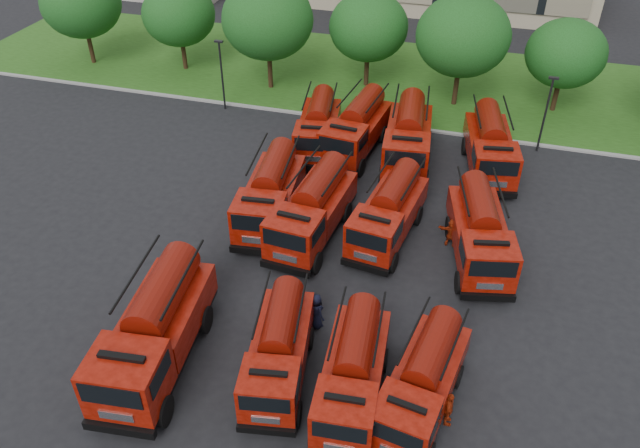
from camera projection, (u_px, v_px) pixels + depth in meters
The scene contains 28 objects.
ground at pixel (275, 287), 30.16m from camera, with size 140.00×140.00×0.00m, color black.
lawn at pixel (383, 77), 50.17m from camera, with size 70.00×16.00×0.12m, color #214813.
curb at pixel (360, 121), 43.92m from camera, with size 70.00×0.30×0.14m, color gray.
tree_0 at pixel (81, 3), 49.54m from camera, with size 6.30×6.30×7.70m.
tree_1 at pixel (179, 14), 48.78m from camera, with size 5.71×5.71×6.98m.
tree_2 at pixel (268, 20), 45.35m from camera, with size 6.72×6.72×8.22m.
tree_3 at pixel (369, 27), 46.10m from camera, with size 5.88×5.88×7.19m.
tree_4 at pixel (463, 36), 43.05m from camera, with size 6.55×6.55×8.01m.
tree_5 at pixel (566, 53), 42.76m from camera, with size 5.46×5.46×6.68m.
lamp_post_0 at pixel (222, 71), 43.95m from camera, with size 0.60×0.25×5.11m.
lamp_post_1 at pixel (546, 110), 38.99m from camera, with size 0.60×0.25×5.11m.
fire_truck_0 at pixel (155, 329), 25.38m from camera, with size 3.64×8.26×3.64m.
fire_truck_1 at pixel (279, 349), 25.02m from camera, with size 3.27×6.65×2.90m.
fire_truck_2 at pixel (353, 371), 24.07m from camera, with size 2.84×6.69×2.97m.
fire_truck_3 at pixel (423, 381), 23.73m from camera, with size 3.16×6.64×2.90m.
fire_truck_4 at pixel (270, 193), 33.64m from camera, with size 3.39×7.64×3.37m.
fire_truck_5 at pixel (313, 209), 32.41m from camera, with size 3.22×7.64×3.39m.
fire_truck_6 at pixel (389, 212), 32.39m from camera, with size 3.29×7.26×3.19m.
fire_truck_7 at pixel (480, 232), 30.94m from camera, with size 4.01×7.59×3.29m.
fire_truck_8 at pixel (318, 127), 40.04m from camera, with size 3.50×7.23×3.16m.
fire_truck_9 at pixel (357, 128), 39.63m from camera, with size 3.33×7.68×3.39m.
fire_truck_10 at pixel (408, 137), 38.52m from camera, with size 3.53×8.03×3.54m.
fire_truck_11 at pixel (490, 146), 37.80m from camera, with size 3.78×7.70×3.36m.
firefighter_0 at pixel (353, 405), 24.60m from camera, with size 0.60×0.43×1.63m, color #96240B.
firefighter_2 at pixel (446, 423), 23.95m from camera, with size 0.96×0.55×1.64m, color #96240B.
firefighter_3 at pixel (409, 430), 23.67m from camera, with size 0.97×0.50×1.50m, color black.
firefighter_4 at pixel (316, 326), 28.08m from camera, with size 0.89×0.58×1.83m, color black.
firefighter_5 at pixel (450, 245), 32.77m from camera, with size 1.53×0.66×1.64m, color #96240B.
Camera 1 is at (8.37, -20.91, 20.40)m, focal length 35.00 mm.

